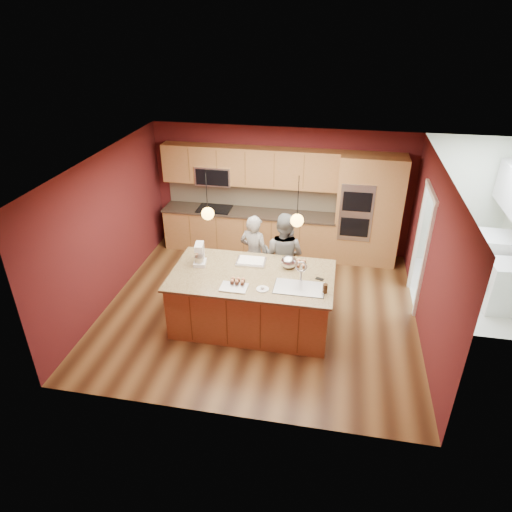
% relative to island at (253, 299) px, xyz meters
% --- Properties ---
extents(floor, '(5.50, 5.50, 0.00)m').
position_rel_island_xyz_m(floor, '(0.04, 0.45, -0.50)').
color(floor, '#422714').
rests_on(floor, ground).
extents(ceiling, '(5.50, 5.50, 0.00)m').
position_rel_island_xyz_m(ceiling, '(0.04, 0.45, 2.20)').
color(ceiling, silver).
rests_on(ceiling, ground).
extents(wall_back, '(5.50, 0.00, 5.50)m').
position_rel_island_xyz_m(wall_back, '(0.04, 2.95, 0.85)').
color(wall_back, '#54181B').
rests_on(wall_back, ground).
extents(wall_front, '(5.50, 0.00, 5.50)m').
position_rel_island_xyz_m(wall_front, '(0.04, -2.05, 0.85)').
color(wall_front, '#54181B').
rests_on(wall_front, ground).
extents(wall_left, '(0.00, 5.00, 5.00)m').
position_rel_island_xyz_m(wall_left, '(-2.71, 0.45, 0.85)').
color(wall_left, '#54181B').
rests_on(wall_left, ground).
extents(wall_right, '(0.00, 5.00, 5.00)m').
position_rel_island_xyz_m(wall_right, '(2.79, 0.45, 0.85)').
color(wall_right, '#54181B').
rests_on(wall_right, ground).
extents(cabinet_run, '(3.74, 0.64, 2.30)m').
position_rel_island_xyz_m(cabinet_run, '(-0.64, 2.69, 0.48)').
color(cabinet_run, olive).
rests_on(cabinet_run, floor).
extents(oven_column, '(1.30, 0.62, 2.30)m').
position_rel_island_xyz_m(oven_column, '(1.88, 2.64, 0.65)').
color(oven_column, olive).
rests_on(oven_column, floor).
extents(doorway_trim, '(0.08, 1.11, 2.20)m').
position_rel_island_xyz_m(doorway_trim, '(2.77, 1.25, 0.55)').
color(doorway_trim, white).
rests_on(doorway_trim, wall_right).
extents(pendant_left, '(0.20, 0.20, 0.80)m').
position_rel_island_xyz_m(pendant_left, '(-0.71, 0.00, 1.50)').
color(pendant_left, black).
rests_on(pendant_left, ceiling).
extents(pendant_right, '(0.20, 0.20, 0.80)m').
position_rel_island_xyz_m(pendant_right, '(0.68, 0.00, 1.50)').
color(pendant_right, black).
rests_on(pendant_right, ceiling).
extents(island, '(2.66, 1.49, 1.36)m').
position_rel_island_xyz_m(island, '(0.00, 0.00, 0.00)').
color(island, olive).
rests_on(island, floor).
extents(person_left, '(0.67, 0.54, 1.58)m').
position_rel_island_xyz_m(person_left, '(-0.17, 1.00, 0.29)').
color(person_left, black).
rests_on(person_left, floor).
extents(person_right, '(0.96, 0.85, 1.66)m').
position_rel_island_xyz_m(person_right, '(0.37, 1.00, 0.33)').
color(person_right, slate).
rests_on(person_right, floor).
extents(stand_mixer, '(0.24, 0.30, 0.38)m').
position_rel_island_xyz_m(stand_mixer, '(-0.95, 0.18, 0.64)').
color(stand_mixer, white).
rests_on(stand_mixer, island).
extents(sheet_cake, '(0.51, 0.38, 0.05)m').
position_rel_island_xyz_m(sheet_cake, '(-0.11, 0.39, 0.50)').
color(sheet_cake, silver).
rests_on(sheet_cake, island).
extents(cooling_rack, '(0.42, 0.30, 0.02)m').
position_rel_island_xyz_m(cooling_rack, '(-0.21, -0.45, 0.49)').
color(cooling_rack, silver).
rests_on(cooling_rack, island).
extents(mixing_bowl, '(0.27, 0.27, 0.22)m').
position_rel_island_xyz_m(mixing_bowl, '(0.54, 0.34, 0.58)').
color(mixing_bowl, silver).
rests_on(mixing_bowl, island).
extents(plate, '(0.20, 0.20, 0.01)m').
position_rel_island_xyz_m(plate, '(0.23, -0.41, 0.49)').
color(plate, silver).
rests_on(plate, island).
extents(tumbler, '(0.08, 0.08, 0.15)m').
position_rel_island_xyz_m(tumbler, '(1.18, -0.32, 0.55)').
color(tumbler, '#362111').
rests_on(tumbler, island).
extents(phone, '(0.15, 0.11, 0.01)m').
position_rel_island_xyz_m(phone, '(1.08, 0.06, 0.48)').
color(phone, black).
rests_on(phone, island).
extents(cupcakes_left, '(0.14, 0.14, 0.06)m').
position_rel_island_xyz_m(cupcakes_left, '(-1.03, 0.42, 0.51)').
color(cupcakes_left, tan).
rests_on(cupcakes_left, island).
extents(cupcakes_rack, '(0.24, 0.16, 0.07)m').
position_rel_island_xyz_m(cupcakes_rack, '(-0.18, -0.32, 0.53)').
color(cupcakes_rack, tan).
rests_on(cupcakes_rack, island).
extents(cupcakes_right, '(0.25, 0.25, 0.07)m').
position_rel_island_xyz_m(cupcakes_right, '(0.69, 0.46, 0.52)').
color(cupcakes_right, tan).
rests_on(cupcakes_right, island).
extents(washer, '(0.62, 0.63, 0.93)m').
position_rel_island_xyz_m(washer, '(4.25, 1.26, -0.04)').
color(washer, white).
rests_on(washer, floor).
extents(dryer, '(0.70, 0.72, 1.10)m').
position_rel_island_xyz_m(dryer, '(4.21, 2.00, 0.05)').
color(dryer, white).
rests_on(dryer, floor).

